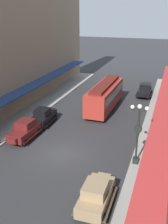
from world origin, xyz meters
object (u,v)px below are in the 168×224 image
(parked_car_1, at_px, (24,130))
(pedestrian_0, at_px, (141,183))
(lamp_post_with_clock, at_px, (138,132))
(parked_car_3, at_px, (43,116))
(parked_car_2, at_px, (96,194))
(streetcar, at_px, (105,95))
(pedestrian_1, at_px, (167,107))
(parked_car_0, at_px, (145,90))

(parked_car_1, bearing_deg, pedestrian_0, -23.12)
(lamp_post_with_clock, bearing_deg, parked_car_3, 155.14)
(parked_car_2, height_order, streetcar, streetcar)
(parked_car_3, bearing_deg, lamp_post_with_clock, -24.86)
(streetcar, bearing_deg, pedestrian_1, 3.47)
(pedestrian_0, bearing_deg, parked_car_2, -143.10)
(parked_car_1, relative_size, lamp_post_with_clock, 0.83)
(pedestrian_1, bearing_deg, lamp_post_with_clock, -98.55)
(parked_car_1, relative_size, parked_car_2, 1.00)
(pedestrian_0, bearing_deg, lamp_post_with_clock, 103.46)
(parked_car_0, height_order, pedestrian_1, parked_car_0)
(parked_car_0, bearing_deg, pedestrian_0, -83.88)
(parked_car_2, distance_m, pedestrian_0, 3.29)
(parked_car_1, distance_m, pedestrian_1, 17.00)
(streetcar, height_order, pedestrian_1, streetcar)
(parked_car_1, height_order, pedestrian_1, parked_car_1)
(parked_car_2, height_order, pedestrian_0, parked_car_2)
(parked_car_3, bearing_deg, streetcar, 51.65)
(parked_car_3, relative_size, pedestrian_0, 2.58)
(pedestrian_0, height_order, pedestrian_1, same)
(parked_car_2, relative_size, pedestrian_1, 2.56)
(pedestrian_1, bearing_deg, parked_car_3, -150.89)
(parked_car_0, height_order, lamp_post_with_clock, lamp_post_with_clock)
(parked_car_2, relative_size, lamp_post_with_clock, 0.83)
(streetcar, xyz_separation_m, pedestrian_1, (7.56, 0.46, -0.89))
(streetcar, xyz_separation_m, pedestrian_0, (6.64, -15.69, -0.89))
(lamp_post_with_clock, xyz_separation_m, pedestrian_0, (0.93, -3.88, -1.97))
(parked_car_0, relative_size, parked_car_1, 1.00)
(parked_car_0, xyz_separation_m, parked_car_1, (-9.59, -17.74, 0.00))
(parked_car_2, bearing_deg, parked_car_3, 130.36)
(parked_car_3, xyz_separation_m, pedestrian_0, (11.94, -8.99, 0.07))
(parked_car_3, distance_m, pedestrian_1, 14.71)
(streetcar, bearing_deg, parked_car_2, -77.19)
(parked_car_2, height_order, lamp_post_with_clock, lamp_post_with_clock)
(parked_car_1, relative_size, pedestrian_0, 2.56)
(parked_car_2, height_order, parked_car_3, same)
(parked_car_3, relative_size, lamp_post_with_clock, 0.84)
(parked_car_1, distance_m, parked_car_3, 3.85)
(parked_car_2, relative_size, streetcar, 0.44)
(parked_car_2, height_order, pedestrian_1, parked_car_2)
(parked_car_2, bearing_deg, pedestrian_1, 78.94)
(parked_car_0, height_order, parked_car_3, same)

